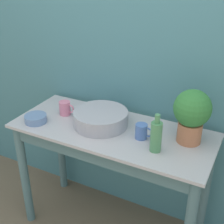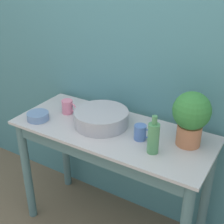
# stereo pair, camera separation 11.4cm
# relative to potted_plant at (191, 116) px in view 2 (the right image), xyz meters

# --- Properties ---
(wall_back) EXTENTS (6.00, 0.05, 2.40)m
(wall_back) POSITION_rel_potted_plant_xyz_m (-0.46, 0.24, 0.18)
(wall_back) COLOR teal
(wall_back) RESTS_ON ground_plane
(counter_table) EXTENTS (1.28, 0.54, 0.84)m
(counter_table) POSITION_rel_potted_plant_xyz_m (-0.46, -0.10, -0.38)
(counter_table) COLOR slate
(counter_table) RESTS_ON ground_plane
(potted_plant) EXTENTS (0.21, 0.21, 0.32)m
(potted_plant) POSITION_rel_potted_plant_xyz_m (0.00, 0.00, 0.00)
(potted_plant) COLOR #B7704C
(potted_plant) RESTS_ON counter_table
(bowl_wash_large) EXTENTS (0.35, 0.35, 0.10)m
(bowl_wash_large) POSITION_rel_potted_plant_xyz_m (-0.55, -0.07, -0.14)
(bowl_wash_large) COLOR #A8A8B2
(bowl_wash_large) RESTS_ON counter_table
(bottle_tall) EXTENTS (0.06, 0.06, 0.23)m
(bottle_tall) POSITION_rel_potted_plant_xyz_m (-0.14, -0.18, -0.09)
(bottle_tall) COLOR #4C8C59
(bottle_tall) RESTS_ON counter_table
(mug_pink) EXTENTS (0.11, 0.08, 0.09)m
(mug_pink) POSITION_rel_potted_plant_xyz_m (-0.84, -0.05, -0.14)
(mug_pink) COLOR pink
(mug_pink) RESTS_ON counter_table
(mug_blue) EXTENTS (0.11, 0.07, 0.09)m
(mug_blue) POSITION_rel_potted_plant_xyz_m (-0.26, -0.10, -0.14)
(mug_blue) COLOR #4C70B7
(mug_blue) RESTS_ON counter_table
(bowl_small_blue) EXTENTS (0.14, 0.14, 0.05)m
(bowl_small_blue) POSITION_rel_potted_plant_xyz_m (-0.95, -0.22, -0.16)
(bowl_small_blue) COLOR #6684B2
(bowl_small_blue) RESTS_ON counter_table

